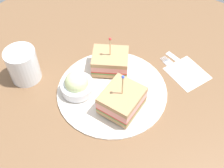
% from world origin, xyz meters
% --- Properties ---
extents(ground_plane, '(1.07, 1.07, 0.02)m').
position_xyz_m(ground_plane, '(0.00, 0.00, -0.01)').
color(ground_plane, brown).
extents(plate, '(0.28, 0.28, 0.01)m').
position_xyz_m(plate, '(0.00, 0.00, 0.00)').
color(plate, silver).
rests_on(plate, ground_plane).
extents(sandwich_half_front, '(0.11, 0.12, 0.11)m').
position_xyz_m(sandwich_half_front, '(0.06, 0.05, 0.03)').
color(sandwich_half_front, tan).
rests_on(sandwich_half_front, plate).
extents(sandwich_half_back, '(0.10, 0.09, 0.11)m').
position_xyz_m(sandwich_half_back, '(-0.03, -0.05, 0.04)').
color(sandwich_half_back, tan).
rests_on(sandwich_half_back, plate).
extents(coleslaw_bowl, '(0.08, 0.08, 0.06)m').
position_xyz_m(coleslaw_bowl, '(-0.05, 0.07, 0.03)').
color(coleslaw_bowl, white).
rests_on(coleslaw_bowl, plate).
extents(drink_glass, '(0.08, 0.08, 0.09)m').
position_xyz_m(drink_glass, '(-0.10, 0.21, 0.04)').
color(drink_glass, beige).
rests_on(drink_glass, ground_plane).
extents(napkin, '(0.12, 0.12, 0.00)m').
position_xyz_m(napkin, '(0.17, -0.12, 0.00)').
color(napkin, beige).
rests_on(napkin, ground_plane).
extents(fork, '(0.05, 0.12, 0.00)m').
position_xyz_m(fork, '(0.17, -0.08, 0.00)').
color(fork, silver).
rests_on(fork, ground_plane).
extents(knife, '(0.04, 0.13, 0.00)m').
position_xyz_m(knife, '(0.20, -0.10, 0.00)').
color(knife, silver).
rests_on(knife, ground_plane).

